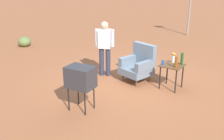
{
  "coord_description": "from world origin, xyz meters",
  "views": [
    {
      "loc": [
        3.78,
        -6.01,
        2.9
      ],
      "look_at": [
        0.18,
        -1.07,
        0.65
      ],
      "focal_mm": 41.73,
      "sensor_mm": 36.0,
      "label": 1
    }
  ],
  "objects_px": {
    "armchair": "(139,64)",
    "bottle_wine_green": "(182,59)",
    "soda_can_blue": "(163,62)",
    "person_standing": "(105,45)",
    "bottle_tall_amber": "(176,62)",
    "tv_on_stand": "(81,77)",
    "road_sign": "(190,7)",
    "soda_can_red": "(177,64)",
    "flower_vase": "(173,57)",
    "side_table": "(172,68)"
  },
  "relations": [
    {
      "from": "bottle_wine_green",
      "to": "bottle_tall_amber",
      "type": "distance_m",
      "value": 0.33
    },
    {
      "from": "tv_on_stand",
      "to": "bottle_tall_amber",
      "type": "distance_m",
      "value": 2.5
    },
    {
      "from": "armchair",
      "to": "soda_can_red",
      "type": "xyz_separation_m",
      "value": [
        1.13,
        -0.0,
        0.23
      ]
    },
    {
      "from": "soda_can_red",
      "to": "person_standing",
      "type": "bearing_deg",
      "value": -173.43
    },
    {
      "from": "tv_on_stand",
      "to": "person_standing",
      "type": "xyz_separation_m",
      "value": [
        -0.88,
        2.01,
        0.16
      ]
    },
    {
      "from": "road_sign",
      "to": "soda_can_blue",
      "type": "relative_size",
      "value": 20.0
    },
    {
      "from": "soda_can_red",
      "to": "soda_can_blue",
      "type": "bearing_deg",
      "value": -165.19
    },
    {
      "from": "person_standing",
      "to": "bottle_tall_amber",
      "type": "xyz_separation_m",
      "value": [
        2.18,
        0.13,
        -0.12
      ]
    },
    {
      "from": "tv_on_stand",
      "to": "soda_can_blue",
      "type": "distance_m",
      "value": 2.35
    },
    {
      "from": "armchair",
      "to": "soda_can_red",
      "type": "distance_m",
      "value": 1.15
    },
    {
      "from": "side_table",
      "to": "soda_can_blue",
      "type": "relative_size",
      "value": 5.45
    },
    {
      "from": "flower_vase",
      "to": "bottle_wine_green",
      "type": "bearing_deg",
      "value": -10.98
    },
    {
      "from": "armchair",
      "to": "soda_can_red",
      "type": "relative_size",
      "value": 8.69
    },
    {
      "from": "tv_on_stand",
      "to": "road_sign",
      "type": "xyz_separation_m",
      "value": [
        -0.92,
        8.93,
        0.6
      ]
    },
    {
      "from": "armchair",
      "to": "person_standing",
      "type": "height_order",
      "value": "person_standing"
    },
    {
      "from": "side_table",
      "to": "bottle_wine_green",
      "type": "xyz_separation_m",
      "value": [
        0.18,
        0.17,
        0.26
      ]
    },
    {
      "from": "soda_can_red",
      "to": "flower_vase",
      "type": "relative_size",
      "value": 0.46
    },
    {
      "from": "armchair",
      "to": "soda_can_blue",
      "type": "bearing_deg",
      "value": -7.02
    },
    {
      "from": "armchair",
      "to": "soda_can_blue",
      "type": "height_order",
      "value": "armchair"
    },
    {
      "from": "person_standing",
      "to": "soda_can_red",
      "type": "distance_m",
      "value": 2.18
    },
    {
      "from": "soda_can_red",
      "to": "soda_can_blue",
      "type": "xyz_separation_m",
      "value": [
        -0.35,
        -0.09,
        0.0
      ]
    },
    {
      "from": "road_sign",
      "to": "soda_can_blue",
      "type": "distance_m",
      "value": 7.05
    },
    {
      "from": "person_standing",
      "to": "road_sign",
      "type": "distance_m",
      "value": 6.94
    },
    {
      "from": "bottle_tall_amber",
      "to": "flower_vase",
      "type": "distance_m",
      "value": 0.45
    },
    {
      "from": "tv_on_stand",
      "to": "bottle_tall_amber",
      "type": "height_order",
      "value": "tv_on_stand"
    },
    {
      "from": "tv_on_stand",
      "to": "road_sign",
      "type": "height_order",
      "value": "road_sign"
    },
    {
      "from": "bottle_tall_amber",
      "to": "soda_can_blue",
      "type": "bearing_deg",
      "value": 176.66
    },
    {
      "from": "soda_can_blue",
      "to": "road_sign",
      "type": "bearing_deg",
      "value": 105.31
    },
    {
      "from": "armchair",
      "to": "soda_can_blue",
      "type": "distance_m",
      "value": 0.81
    },
    {
      "from": "soda_can_red",
      "to": "flower_vase",
      "type": "xyz_separation_m",
      "value": [
        -0.22,
        0.27,
        0.09
      ]
    },
    {
      "from": "side_table",
      "to": "person_standing",
      "type": "bearing_deg",
      "value": -171.67
    },
    {
      "from": "side_table",
      "to": "soda_can_red",
      "type": "xyz_separation_m",
      "value": [
        0.14,
        -0.05,
        0.16
      ]
    },
    {
      "from": "person_standing",
      "to": "bottle_wine_green",
      "type": "bearing_deg",
      "value": 11.88
    },
    {
      "from": "bottle_wine_green",
      "to": "flower_vase",
      "type": "distance_m",
      "value": 0.27
    },
    {
      "from": "road_sign",
      "to": "tv_on_stand",
      "type": "bearing_deg",
      "value": -84.1
    },
    {
      "from": "armchair",
      "to": "bottle_wine_green",
      "type": "height_order",
      "value": "armchair"
    },
    {
      "from": "armchair",
      "to": "road_sign",
      "type": "bearing_deg",
      "value": 99.17
    },
    {
      "from": "side_table",
      "to": "soda_can_blue",
      "type": "height_order",
      "value": "soda_can_blue"
    },
    {
      "from": "side_table",
      "to": "bottle_tall_amber",
      "type": "height_order",
      "value": "bottle_tall_amber"
    },
    {
      "from": "tv_on_stand",
      "to": "road_sign",
      "type": "distance_m",
      "value": 9.0
    },
    {
      "from": "side_table",
      "to": "bottle_tall_amber",
      "type": "distance_m",
      "value": 0.34
    },
    {
      "from": "road_sign",
      "to": "soda_can_red",
      "type": "height_order",
      "value": "road_sign"
    },
    {
      "from": "soda_can_blue",
      "to": "flower_vase",
      "type": "bearing_deg",
      "value": 70.26
    },
    {
      "from": "bottle_wine_green",
      "to": "soda_can_red",
      "type": "bearing_deg",
      "value": -101.11
    },
    {
      "from": "soda_can_red",
      "to": "bottle_wine_green",
      "type": "bearing_deg",
      "value": 78.89
    },
    {
      "from": "armchair",
      "to": "person_standing",
      "type": "distance_m",
      "value": 1.15
    },
    {
      "from": "tv_on_stand",
      "to": "soda_can_red",
      "type": "relative_size",
      "value": 8.44
    },
    {
      "from": "tv_on_stand",
      "to": "bottle_tall_amber",
      "type": "xyz_separation_m",
      "value": [
        1.3,
        2.14,
        0.03
      ]
    },
    {
      "from": "tv_on_stand",
      "to": "person_standing",
      "type": "bearing_deg",
      "value": 113.63
    },
    {
      "from": "armchair",
      "to": "bottle_tall_amber",
      "type": "height_order",
      "value": "armchair"
    }
  ]
}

